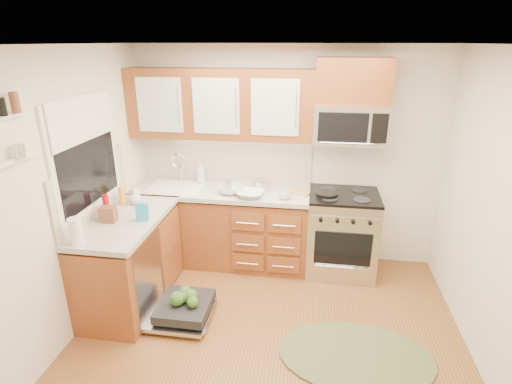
% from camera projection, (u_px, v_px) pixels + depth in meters
% --- Properties ---
extents(floor, '(3.50, 3.50, 0.00)m').
position_uv_depth(floor, '(266.00, 350.00, 3.48)').
color(floor, brown).
rests_on(floor, ground).
extents(ceiling, '(3.50, 3.50, 0.00)m').
position_uv_depth(ceiling, '(269.00, 45.00, 2.59)').
color(ceiling, white).
rests_on(ceiling, ground).
extents(wall_back, '(3.50, 0.04, 2.50)m').
position_uv_depth(wall_back, '(286.00, 157.00, 4.65)').
color(wall_back, silver).
rests_on(wall_back, ground).
extents(wall_left, '(0.04, 3.50, 2.50)m').
position_uv_depth(wall_left, '(56.00, 206.00, 3.28)').
color(wall_left, silver).
rests_on(wall_left, ground).
extents(base_cabinet_back, '(2.05, 0.60, 0.85)m').
position_uv_depth(base_cabinet_back, '(221.00, 228.00, 4.77)').
color(base_cabinet_back, maroon).
rests_on(base_cabinet_back, ground).
extents(base_cabinet_left, '(0.60, 1.25, 0.85)m').
position_uv_depth(base_cabinet_left, '(130.00, 263.00, 4.02)').
color(base_cabinet_left, maroon).
rests_on(base_cabinet_left, ground).
extents(countertop_back, '(2.07, 0.64, 0.05)m').
position_uv_depth(countertop_back, '(220.00, 191.00, 4.59)').
color(countertop_back, '#B8B1A9').
rests_on(countertop_back, base_cabinet_back).
extents(countertop_left, '(0.64, 1.27, 0.05)m').
position_uv_depth(countertop_left, '(126.00, 221.00, 3.85)').
color(countertop_left, '#B8B1A9').
rests_on(countertop_left, base_cabinet_left).
extents(backsplash_back, '(2.05, 0.02, 0.57)m').
position_uv_depth(backsplash_back, '(225.00, 158.00, 4.75)').
color(backsplash_back, '#AFA99D').
rests_on(backsplash_back, ground).
extents(backsplash_left, '(0.02, 1.25, 0.57)m').
position_uv_depth(backsplash_left, '(92.00, 189.00, 3.78)').
color(backsplash_left, '#AFA99D').
rests_on(backsplash_left, ground).
extents(upper_cabinets, '(2.05, 0.35, 0.75)m').
position_uv_depth(upper_cabinets, '(220.00, 104.00, 4.37)').
color(upper_cabinets, maroon).
rests_on(upper_cabinets, ground).
extents(cabinet_over_mw, '(0.76, 0.35, 0.47)m').
position_uv_depth(cabinet_over_mw, '(353.00, 81.00, 4.08)').
color(cabinet_over_mw, maroon).
rests_on(cabinet_over_mw, ground).
extents(range, '(0.76, 0.64, 0.95)m').
position_uv_depth(range, '(341.00, 233.00, 4.53)').
color(range, silver).
rests_on(range, ground).
extents(microwave, '(0.76, 0.38, 0.40)m').
position_uv_depth(microwave, '(350.00, 124.00, 4.21)').
color(microwave, silver).
rests_on(microwave, ground).
extents(sink, '(0.62, 0.50, 0.26)m').
position_uv_depth(sink, '(176.00, 198.00, 4.68)').
color(sink, white).
rests_on(sink, ground).
extents(dishwasher, '(0.70, 0.60, 0.20)m').
position_uv_depth(dishwasher, '(181.00, 310.00, 3.84)').
color(dishwasher, silver).
rests_on(dishwasher, ground).
extents(window, '(0.03, 1.05, 1.05)m').
position_uv_depth(window, '(86.00, 155.00, 3.63)').
color(window, white).
rests_on(window, ground).
extents(window_blind, '(0.02, 0.96, 0.40)m').
position_uv_depth(window_blind, '(82.00, 119.00, 3.51)').
color(window_blind, white).
rests_on(window_blind, ground).
extents(shelf_upper, '(0.04, 0.40, 0.03)m').
position_uv_depth(shelf_upper, '(7.00, 116.00, 2.67)').
color(shelf_upper, white).
rests_on(shelf_upper, ground).
extents(shelf_lower, '(0.04, 0.40, 0.03)m').
position_uv_depth(shelf_lower, '(16.00, 159.00, 2.77)').
color(shelf_lower, white).
rests_on(shelf_lower, ground).
extents(rug, '(1.51, 1.22, 0.02)m').
position_uv_depth(rug, '(355.00, 356.00, 3.40)').
color(rug, '#5F693C').
rests_on(rug, ground).
extents(skillet, '(0.28, 0.28, 0.04)m').
position_uv_depth(skillet, '(327.00, 194.00, 4.30)').
color(skillet, black).
rests_on(skillet, range).
extents(stock_pot, '(0.27, 0.27, 0.12)m').
position_uv_depth(stock_pot, '(261.00, 185.00, 4.53)').
color(stock_pot, silver).
rests_on(stock_pot, countertop_back).
extents(cutting_board, '(0.32, 0.27, 0.02)m').
position_uv_depth(cutting_board, '(299.00, 192.00, 4.49)').
color(cutting_board, '#AE814F').
rests_on(cutting_board, countertop_back).
extents(canister, '(0.11, 0.11, 0.14)m').
position_uv_depth(canister, '(228.00, 187.00, 4.46)').
color(canister, silver).
rests_on(canister, countertop_back).
extents(paper_towel_roll, '(0.13, 0.13, 0.23)m').
position_uv_depth(paper_towel_roll, '(76.00, 231.00, 3.31)').
color(paper_towel_roll, white).
rests_on(paper_towel_roll, countertop_left).
extents(mustard_bottle, '(0.06, 0.06, 0.19)m').
position_uv_depth(mustard_bottle, '(122.00, 196.00, 4.13)').
color(mustard_bottle, '#F6AD1B').
rests_on(mustard_bottle, countertop_left).
extents(red_bottle, '(0.07, 0.07, 0.23)m').
position_uv_depth(red_bottle, '(106.00, 206.00, 3.83)').
color(red_bottle, '#AB0E11').
rests_on(red_bottle, countertop_left).
extents(wooden_box, '(0.15, 0.12, 0.15)m').
position_uv_depth(wooden_box, '(108.00, 214.00, 3.74)').
color(wooden_box, brown).
rests_on(wooden_box, countertop_left).
extents(blue_carton, '(0.13, 0.10, 0.18)m').
position_uv_depth(blue_carton, '(142.00, 212.00, 3.76)').
color(blue_carton, '#2A8EC7').
rests_on(blue_carton, countertop_left).
extents(bowl_a, '(0.31, 0.31, 0.07)m').
position_uv_depth(bowl_a, '(250.00, 194.00, 4.34)').
color(bowl_a, '#999999').
rests_on(bowl_a, countertop_back).
extents(bowl_b, '(0.37, 0.37, 0.09)m').
position_uv_depth(bowl_b, '(230.00, 190.00, 4.45)').
color(bowl_b, '#999999').
rests_on(bowl_b, countertop_back).
extents(cup, '(0.15, 0.15, 0.10)m').
position_uv_depth(cup, '(285.00, 195.00, 4.28)').
color(cup, '#999999').
rests_on(cup, countertop_back).
extents(soap_bottle_a, '(0.11, 0.11, 0.27)m').
position_uv_depth(soap_bottle_a, '(201.00, 172.00, 4.75)').
color(soap_bottle_a, '#999999').
rests_on(soap_bottle_a, countertop_back).
extents(soap_bottle_b, '(0.10, 0.10, 0.18)m').
position_uv_depth(soap_bottle_b, '(135.00, 192.00, 4.24)').
color(soap_bottle_b, '#999999').
rests_on(soap_bottle_b, countertop_left).
extents(soap_bottle_c, '(0.15, 0.15, 0.16)m').
position_uv_depth(soap_bottle_c, '(135.00, 197.00, 4.14)').
color(soap_bottle_c, '#999999').
rests_on(soap_bottle_c, countertop_left).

